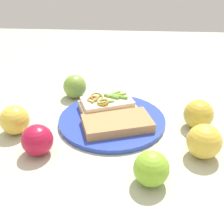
# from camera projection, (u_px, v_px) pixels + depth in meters

# --- Properties ---
(ground_plane) EXTENTS (2.00, 2.00, 0.00)m
(ground_plane) POSITION_uv_depth(u_px,v_px,m) (112.00, 122.00, 0.82)
(ground_plane) COLOR #B8B99C
(ground_plane) RESTS_ON ground
(plate) EXTENTS (0.29, 0.29, 0.01)m
(plate) POSITION_uv_depth(u_px,v_px,m) (112.00, 120.00, 0.81)
(plate) COLOR #2A43BC
(plate) RESTS_ON ground_plane
(sandwich) EXTENTS (0.18, 0.14, 0.05)m
(sandwich) POSITION_uv_depth(u_px,v_px,m) (107.00, 105.00, 0.84)
(sandwich) COLOR tan
(sandwich) RESTS_ON plate
(bread_slice_side) EXTENTS (0.20, 0.15, 0.02)m
(bread_slice_side) POSITION_uv_depth(u_px,v_px,m) (117.00, 123.00, 0.77)
(bread_slice_side) COLOR tan
(bread_slice_side) RESTS_ON plate
(apple_0) EXTENTS (0.11, 0.11, 0.08)m
(apple_0) POSITION_uv_depth(u_px,v_px,m) (198.00, 114.00, 0.78)
(apple_0) COLOR gold
(apple_0) RESTS_ON ground_plane
(apple_1) EXTENTS (0.11, 0.11, 0.08)m
(apple_1) POSITION_uv_depth(u_px,v_px,m) (15.00, 120.00, 0.75)
(apple_1) COLOR gold
(apple_1) RESTS_ON ground_plane
(apple_2) EXTENTS (0.11, 0.11, 0.08)m
(apple_2) POSITION_uv_depth(u_px,v_px,m) (204.00, 141.00, 0.67)
(apple_2) COLOR gold
(apple_2) RESTS_ON ground_plane
(apple_3) EXTENTS (0.10, 0.10, 0.07)m
(apple_3) POSITION_uv_depth(u_px,v_px,m) (37.00, 140.00, 0.68)
(apple_3) COLOR #B51537
(apple_3) RESTS_ON ground_plane
(apple_4) EXTENTS (0.09, 0.09, 0.07)m
(apple_4) POSITION_uv_depth(u_px,v_px,m) (151.00, 169.00, 0.59)
(apple_4) COLOR #85BC2F
(apple_4) RESTS_ON ground_plane
(apple_5) EXTENTS (0.10, 0.10, 0.07)m
(apple_5) POSITION_uv_depth(u_px,v_px,m) (75.00, 86.00, 0.94)
(apple_5) COLOR olive
(apple_5) RESTS_ON ground_plane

